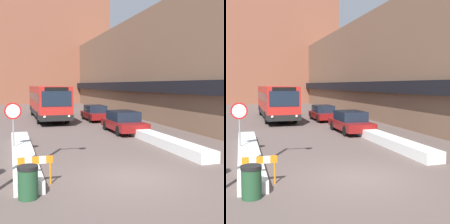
{
  "view_description": "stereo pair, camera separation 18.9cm",
  "coord_description": "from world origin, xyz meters",
  "views": [
    {
      "loc": [
        -4.07,
        -9.83,
        3.22
      ],
      "look_at": [
        0.54,
        4.23,
        1.92
      ],
      "focal_mm": 50.0,
      "sensor_mm": 36.0,
      "label": 1
    },
    {
      "loc": [
        -3.89,
        -9.89,
        3.22
      ],
      "look_at": [
        0.54,
        4.23,
        1.92
      ],
      "focal_mm": 50.0,
      "sensor_mm": 36.0,
      "label": 2
    }
  ],
  "objects": [
    {
      "name": "building_row_right",
      "position": [
        9.98,
        24.0,
        4.91
      ],
      "size": [
        5.5,
        60.0,
        9.85
      ],
      "color": "brown",
      "rests_on": "ground_plane"
    },
    {
      "name": "parked_car_front",
      "position": [
        3.2,
        9.85,
        0.73
      ],
      "size": [
        1.93,
        4.54,
        1.44
      ],
      "color": "maroon",
      "rests_on": "ground_plane"
    },
    {
      "name": "trash_bin",
      "position": [
        -3.65,
        -0.94,
        0.48
      ],
      "size": [
        0.59,
        0.59,
        0.95
      ],
      "color": "#234C2D",
      "rests_on": "ground_plane"
    },
    {
      "name": "building_backdrop_far",
      "position": [
        0.0,
        47.33,
        9.14
      ],
      "size": [
        26.0,
        8.0,
        18.28
      ],
      "color": "brown",
      "rests_on": "ground_plane"
    },
    {
      "name": "parked_car_middle",
      "position": [
        3.2,
        17.16,
        0.7
      ],
      "size": [
        1.84,
        4.33,
        1.37
      ],
      "color": "maroon",
      "rests_on": "ground_plane"
    },
    {
      "name": "snow_bank_right",
      "position": [
        3.6,
        5.55,
        0.25
      ],
      "size": [
        0.9,
        9.72,
        0.5
      ],
      "color": "silver",
      "rests_on": "ground_plane"
    },
    {
      "name": "snow_bank_left",
      "position": [
        -3.6,
        4.35,
        0.2
      ],
      "size": [
        0.9,
        10.2,
        0.39
      ],
      "color": "silver",
      "rests_on": "ground_plane"
    },
    {
      "name": "construction_barricade",
      "position": [
        -3.35,
        0.19,
        0.67
      ],
      "size": [
        1.1,
        0.06,
        0.94
      ],
      "color": "orange",
      "rests_on": "ground_plane"
    },
    {
      "name": "stop_sign",
      "position": [
        -3.96,
        4.95,
        1.75
      ],
      "size": [
        0.76,
        0.08,
        2.41
      ],
      "color": "gray",
      "rests_on": "ground_plane"
    },
    {
      "name": "city_bus",
      "position": [
        -0.72,
        19.93,
        1.68
      ],
      "size": [
        2.6,
        12.36,
        3.08
      ],
      "color": "red",
      "rests_on": "ground_plane"
    },
    {
      "name": "ground_plane",
      "position": [
        0.0,
        0.0,
        0.0
      ],
      "size": [
        160.0,
        160.0,
        0.0
      ],
      "primitive_type": "plane",
      "color": "brown"
    }
  ]
}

